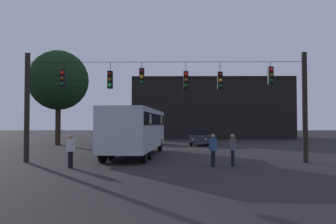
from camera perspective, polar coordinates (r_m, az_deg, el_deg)
ground_plane at (r=31.00m, az=0.02°, el=-5.78°), size 168.00×168.00×0.00m
overhead_signal_span at (r=19.06m, az=-0.48°, el=2.67°), size 15.32×0.44×5.94m
city_bus at (r=23.04m, az=-5.09°, el=-2.45°), size 3.25×11.15×3.00m
car_near_right at (r=34.30m, az=5.13°, el=-4.07°), size 2.18×4.45×1.52m
car_far_left at (r=36.44m, az=-2.93°, el=-3.95°), size 1.93×4.38×1.52m
pedestrian_crossing_left at (r=17.54m, az=10.40°, el=-5.76°), size 0.35×0.42×1.59m
pedestrian_crossing_center at (r=17.35m, az=-15.48°, el=-5.84°), size 0.34×0.42×1.56m
pedestrian_crossing_right at (r=17.26m, az=7.29°, el=-5.85°), size 0.35×0.42×1.59m
corner_building at (r=53.29m, az=6.76°, el=0.43°), size 22.23×11.10×8.54m
tree_left_silhouette at (r=36.55m, az=-17.30°, el=4.89°), size 5.88×5.88×9.33m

